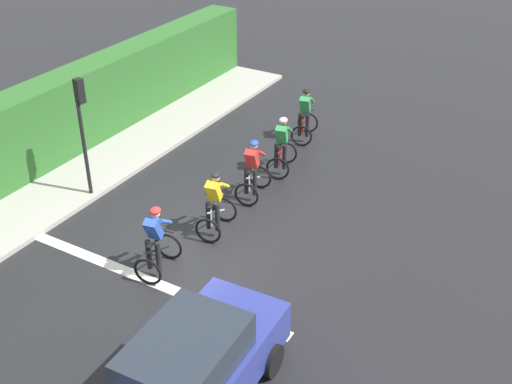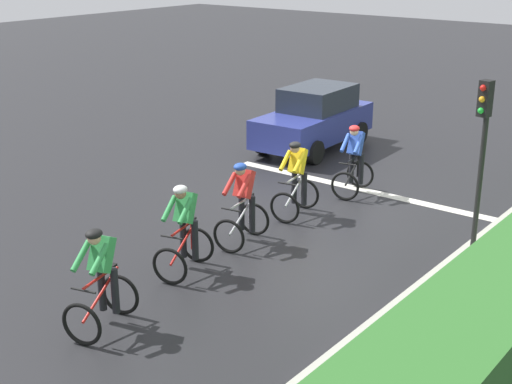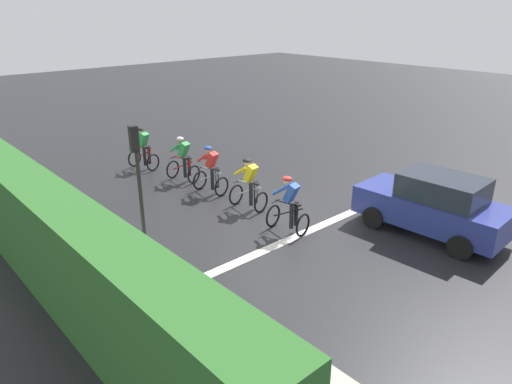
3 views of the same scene
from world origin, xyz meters
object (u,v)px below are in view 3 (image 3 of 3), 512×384
object	(u,v)px
cyclist_trailing	(289,206)
car_navy	(433,205)
cyclist_fourth	(249,185)
cyclist_second	(183,160)
traffic_light_near_crossing	(137,170)
cyclist_lead	(143,149)
cyclist_mid	(211,171)

from	to	relation	value
cyclist_trailing	car_navy	size ratio (longest dim) A/B	0.40
cyclist_fourth	car_navy	distance (m)	5.44
cyclist_second	cyclist_trailing	size ratio (longest dim) A/B	1.00
traffic_light_near_crossing	cyclist_lead	bearing A→B (deg)	60.52
cyclist_fourth	cyclist_trailing	xyz separation A→B (m)	(-0.25, -1.99, 0.00)
cyclist_second	cyclist_fourth	size ratio (longest dim) A/B	1.00
cyclist_mid	car_navy	distance (m)	7.19
cyclist_lead	cyclist_fourth	bearing A→B (deg)	-85.36
cyclist_trailing	cyclist_mid	bearing A→B (deg)	87.34
cyclist_lead	cyclist_mid	xyz separation A→B (m)	(0.40, -3.88, 0.00)
cyclist_second	cyclist_fourth	xyz separation A→B (m)	(0.09, -3.56, 0.00)
cyclist_trailing	traffic_light_near_crossing	size ratio (longest dim) A/B	0.50
cyclist_trailing	traffic_light_near_crossing	distance (m)	4.27
cyclist_fourth	car_navy	bearing A→B (deg)	-60.54
cyclist_lead	cyclist_second	xyz separation A→B (m)	(0.38, -2.22, 0.00)
cyclist_mid	cyclist_trailing	bearing A→B (deg)	-92.66
cyclist_second	cyclist_fourth	distance (m)	3.56
cyclist_fourth	traffic_light_near_crossing	size ratio (longest dim) A/B	0.50
cyclist_mid	traffic_light_near_crossing	xyz separation A→B (m)	(-3.79, -2.11, 1.43)
cyclist_second	car_navy	world-z (taller)	car_navy
cyclist_second	cyclist_mid	bearing A→B (deg)	-89.40
cyclist_mid	traffic_light_near_crossing	distance (m)	4.56
cyclist_lead	cyclist_second	distance (m)	2.25
cyclist_lead	car_navy	size ratio (longest dim) A/B	0.40
cyclist_second	traffic_light_near_crossing	world-z (taller)	traffic_light_near_crossing
cyclist_mid	cyclist_lead	bearing A→B (deg)	95.90
cyclist_second	cyclist_lead	bearing A→B (deg)	99.80
cyclist_lead	cyclist_trailing	size ratio (longest dim) A/B	1.00
cyclist_fourth	traffic_light_near_crossing	bearing A→B (deg)	-176.91
cyclist_mid	cyclist_fourth	size ratio (longest dim) A/B	1.00
traffic_light_near_crossing	cyclist_trailing	bearing A→B (deg)	-26.35
cyclist_fourth	cyclist_mid	bearing A→B (deg)	92.07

